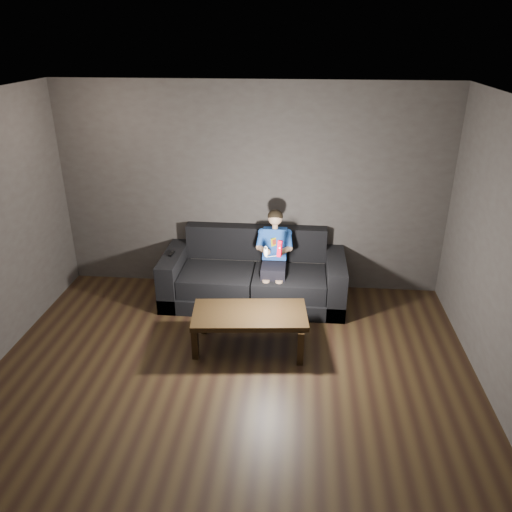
# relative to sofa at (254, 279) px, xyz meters

# --- Properties ---
(floor) EXTENTS (5.00, 5.00, 0.00)m
(floor) POSITION_rel_sofa_xyz_m (-0.07, -2.07, -0.29)
(floor) COLOR black
(floor) RESTS_ON ground
(back_wall) EXTENTS (5.00, 0.04, 2.70)m
(back_wall) POSITION_rel_sofa_xyz_m (-0.07, 0.43, 1.06)
(back_wall) COLOR #3A3332
(back_wall) RESTS_ON ground
(ceiling) EXTENTS (5.00, 5.00, 0.02)m
(ceiling) POSITION_rel_sofa_xyz_m (-0.07, -2.07, 2.41)
(ceiling) COLOR silver
(ceiling) RESTS_ON back_wall
(sofa) EXTENTS (2.30, 0.99, 0.89)m
(sofa) POSITION_rel_sofa_xyz_m (0.00, 0.00, 0.00)
(sofa) COLOR black
(sofa) RESTS_ON floor
(child) EXTENTS (0.45, 0.55, 1.10)m
(child) POSITION_rel_sofa_xyz_m (0.26, -0.07, 0.44)
(child) COLOR black
(child) RESTS_ON sofa
(wii_remote_red) EXTENTS (0.06, 0.08, 0.19)m
(wii_remote_red) POSITION_rel_sofa_xyz_m (0.35, -0.49, 0.65)
(wii_remote_red) COLOR red
(wii_remote_red) RESTS_ON child
(nunchuk_white) EXTENTS (0.07, 0.09, 0.14)m
(nunchuk_white) POSITION_rel_sofa_xyz_m (0.19, -0.49, 0.61)
(nunchuk_white) COLOR white
(nunchuk_white) RESTS_ON child
(wii_remote_black) EXTENTS (0.04, 0.14, 0.03)m
(wii_remote_black) POSITION_rel_sofa_xyz_m (-1.04, -0.09, 0.35)
(wii_remote_black) COLOR black
(wii_remote_black) RESTS_ON sofa
(coffee_table) EXTENTS (1.28, 0.73, 0.45)m
(coffee_table) POSITION_rel_sofa_xyz_m (0.06, -1.11, 0.10)
(coffee_table) COLOR black
(coffee_table) RESTS_ON floor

